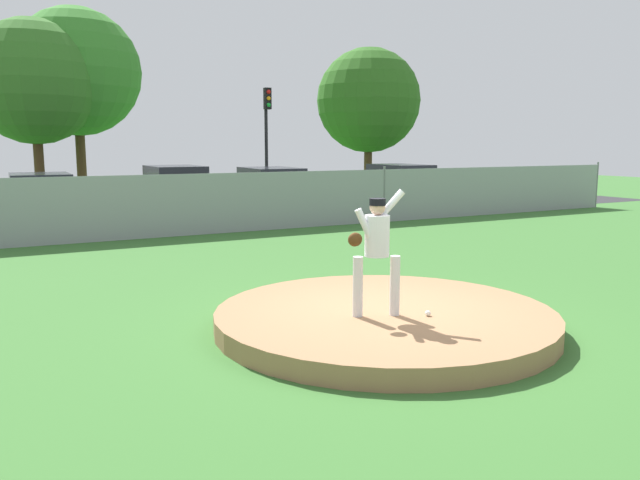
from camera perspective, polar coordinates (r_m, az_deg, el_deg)
ground_plane at (r=14.03m, az=-8.16°, el=-1.72°), size 80.00×80.00×0.00m
asphalt_strip at (r=22.12m, az=-15.90°, el=1.80°), size 44.00×7.00×0.01m
pitchers_mound at (r=8.76m, az=5.80°, el=-7.05°), size 4.61×4.61×0.26m
pitcher_youth at (r=8.20m, az=5.05°, el=-0.35°), size 0.79×0.32×1.65m
baseball at (r=8.47m, az=9.65°, el=-6.49°), size 0.07×0.07×0.07m
chainlink_fence at (r=17.69m, az=-12.76°, el=3.05°), size 34.03×0.07×1.79m
parked_car_charcoal at (r=22.79m, az=-12.82°, el=4.19°), size 1.94×4.45×1.75m
parked_car_silver at (r=25.90m, az=7.19°, el=4.79°), size 2.11×4.88×1.69m
parked_car_slate at (r=23.20m, az=-4.41°, el=4.39°), size 2.13×4.88×1.65m
parked_car_teal at (r=21.23m, az=-23.70°, el=3.22°), size 1.98×4.31×1.61m
traffic_cone_orange at (r=22.85m, az=-19.14°, el=2.51°), size 0.40×0.40×0.55m
traffic_light_far at (r=27.82m, az=-4.78°, el=10.27°), size 0.28×0.46×4.87m
tree_bushy_near at (r=28.91m, az=-24.28°, el=12.80°), size 5.05×5.05×7.52m
tree_broad_right at (r=30.21m, az=-21.01°, el=13.87°), size 5.47×5.47×8.31m
tree_broad_left at (r=35.72m, az=4.39°, el=12.36°), size 5.68×5.68×7.71m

